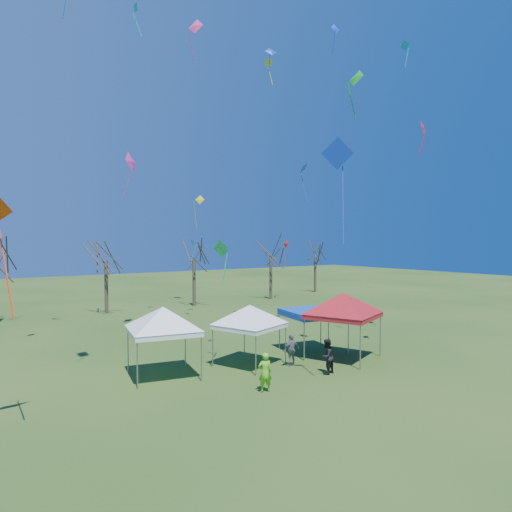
{
  "coord_description": "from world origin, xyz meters",
  "views": [
    {
      "loc": [
        -14.33,
        -15.85,
        6.43
      ],
      "look_at": [
        -1.22,
        3.0,
        5.63
      ],
      "focal_mm": 32.0,
      "sensor_mm": 36.0,
      "label": 1
    }
  ],
  "objects_px": {
    "tent_red": "(343,297)",
    "person_grey": "(291,350)",
    "tent_white_west": "(163,312)",
    "person_dark": "(327,356)",
    "tree_5": "(315,246)",
    "tent_white_mid": "(250,309)",
    "person_green": "(265,372)",
    "tree_3": "(194,244)",
    "tree_2": "(106,242)",
    "tree_4": "(271,244)",
    "tent_blue": "(313,313)"
  },
  "relations": [
    {
      "from": "tent_white_west",
      "to": "person_grey",
      "type": "bearing_deg",
      "value": -18.69
    },
    {
      "from": "tent_white_mid",
      "to": "person_dark",
      "type": "xyz_separation_m",
      "value": [
        2.16,
        -3.42,
        -2.05
      ]
    },
    {
      "from": "tree_3",
      "to": "person_dark",
      "type": "bearing_deg",
      "value": -102.19
    },
    {
      "from": "tree_2",
      "to": "tent_white_mid",
      "type": "relative_size",
      "value": 2.14
    },
    {
      "from": "tent_blue",
      "to": "person_grey",
      "type": "xyz_separation_m",
      "value": [
        -2.93,
        -1.63,
        -1.4
      ]
    },
    {
      "from": "tent_white_west",
      "to": "person_grey",
      "type": "xyz_separation_m",
      "value": [
        6.09,
        -2.06,
        -2.26
      ]
    },
    {
      "from": "tent_white_mid",
      "to": "person_grey",
      "type": "height_order",
      "value": "tent_white_mid"
    },
    {
      "from": "tent_blue",
      "to": "person_green",
      "type": "xyz_separation_m",
      "value": [
        -6.38,
        -4.07,
        -1.38
      ]
    },
    {
      "from": "tree_5",
      "to": "person_dark",
      "type": "xyz_separation_m",
      "value": [
        -22.88,
        -26.04,
        -4.88
      ]
    },
    {
      "from": "tree_5",
      "to": "tent_white_mid",
      "type": "distance_m",
      "value": 33.86
    },
    {
      "from": "tent_blue",
      "to": "person_green",
      "type": "relative_size",
      "value": 2.14
    },
    {
      "from": "tent_white_west",
      "to": "person_green",
      "type": "distance_m",
      "value": 5.69
    },
    {
      "from": "tree_4",
      "to": "tent_red",
      "type": "height_order",
      "value": "tree_4"
    },
    {
      "from": "tent_white_mid",
      "to": "tent_red",
      "type": "relative_size",
      "value": 0.88
    },
    {
      "from": "tree_2",
      "to": "tent_blue",
      "type": "height_order",
      "value": "tree_2"
    },
    {
      "from": "tent_red",
      "to": "person_dark",
      "type": "xyz_separation_m",
      "value": [
        -2.72,
        -1.59,
        -2.5
      ]
    },
    {
      "from": "tent_white_mid",
      "to": "person_dark",
      "type": "relative_size",
      "value": 2.26
    },
    {
      "from": "tree_2",
      "to": "person_dark",
      "type": "bearing_deg",
      "value": -82.49
    },
    {
      "from": "tent_blue",
      "to": "person_dark",
      "type": "xyz_separation_m",
      "value": [
        -2.42,
        -3.67,
        -1.37
      ]
    },
    {
      "from": "tree_4",
      "to": "tent_blue",
      "type": "height_order",
      "value": "tree_4"
    },
    {
      "from": "tree_3",
      "to": "tent_red",
      "type": "height_order",
      "value": "tree_3"
    },
    {
      "from": "tent_red",
      "to": "person_green",
      "type": "bearing_deg",
      "value": -163.38
    },
    {
      "from": "tree_5",
      "to": "tree_4",
      "type": "bearing_deg",
      "value": -166.15
    },
    {
      "from": "person_green",
      "to": "person_grey",
      "type": "relative_size",
      "value": 1.02
    },
    {
      "from": "tree_3",
      "to": "tree_4",
      "type": "xyz_separation_m",
      "value": [
        9.32,
        -0.04,
        -0.02
      ]
    },
    {
      "from": "person_green",
      "to": "tree_2",
      "type": "bearing_deg",
      "value": -77.16
    },
    {
      "from": "tree_3",
      "to": "tent_red",
      "type": "bearing_deg",
      "value": -96.28
    },
    {
      "from": "tent_white_mid",
      "to": "tree_2",
      "type": "bearing_deg",
      "value": 92.88
    },
    {
      "from": "person_green",
      "to": "tent_red",
      "type": "bearing_deg",
      "value": -148.81
    },
    {
      "from": "tree_2",
      "to": "tent_white_mid",
      "type": "bearing_deg",
      "value": -87.12
    },
    {
      "from": "tree_4",
      "to": "tent_red",
      "type": "bearing_deg",
      "value": -117.77
    },
    {
      "from": "tree_4",
      "to": "person_grey",
      "type": "height_order",
      "value": "tree_4"
    },
    {
      "from": "person_dark",
      "to": "person_green",
      "type": "xyz_separation_m",
      "value": [
        -3.96,
        -0.41,
        -0.01
      ]
    },
    {
      "from": "tent_white_mid",
      "to": "tent_blue",
      "type": "xyz_separation_m",
      "value": [
        4.58,
        0.24,
        -0.68
      ]
    },
    {
      "from": "person_dark",
      "to": "person_grey",
      "type": "relative_size",
      "value": 1.04
    },
    {
      "from": "tent_red",
      "to": "person_grey",
      "type": "relative_size",
      "value": 2.67
    },
    {
      "from": "tree_5",
      "to": "person_grey",
      "type": "xyz_separation_m",
      "value": [
        -23.39,
        -24.0,
        -4.91
      ]
    },
    {
      "from": "tree_5",
      "to": "person_dark",
      "type": "relative_size",
      "value": 4.41
    },
    {
      "from": "person_green",
      "to": "person_grey",
      "type": "height_order",
      "value": "person_green"
    },
    {
      "from": "tree_2",
      "to": "tent_white_west",
      "type": "xyz_separation_m",
      "value": [
        -3.39,
        -20.26,
        -3.21
      ]
    },
    {
      "from": "tent_white_west",
      "to": "tent_white_mid",
      "type": "relative_size",
      "value": 1.11
    },
    {
      "from": "tent_white_mid",
      "to": "person_green",
      "type": "distance_m",
      "value": 4.71
    },
    {
      "from": "tree_2",
      "to": "person_grey",
      "type": "xyz_separation_m",
      "value": [
        2.7,
        -22.32,
        -5.47
      ]
    },
    {
      "from": "tent_white_west",
      "to": "person_dark",
      "type": "relative_size",
      "value": 2.51
    },
    {
      "from": "tent_white_west",
      "to": "tree_3",
      "type": "bearing_deg",
      "value": 59.38
    },
    {
      "from": "tent_white_west",
      "to": "tree_5",
      "type": "bearing_deg",
      "value": 36.66
    },
    {
      "from": "tree_3",
      "to": "person_grey",
      "type": "distance_m",
      "value": 23.31
    },
    {
      "from": "tree_3",
      "to": "person_green",
      "type": "bearing_deg",
      "value": -110.53
    },
    {
      "from": "tree_5",
      "to": "person_green",
      "type": "bearing_deg",
      "value": -135.42
    },
    {
      "from": "tent_white_west",
      "to": "person_dark",
      "type": "bearing_deg",
      "value": -31.83
    }
  ]
}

